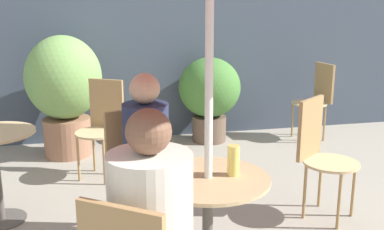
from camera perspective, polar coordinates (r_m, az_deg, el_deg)
The scene contains 12 objects.
storefront_wall at distance 5.47m, azimuth -6.57°, elevation 12.53°, with size 10.00×0.06×3.00m.
cafe_table_near at distance 2.53m, azimuth 2.03°, elevation -11.62°, with size 0.68×0.68×0.71m.
bistro_chair_0 at distance 3.13m, azimuth -7.09°, elevation -6.25°, with size 0.46×0.47×0.93m.
bistro_chair_2 at distance 5.68m, azimuth 15.59°, elevation 2.54°, with size 0.43×0.42×0.93m.
bistro_chair_3 at distance 4.37m, azimuth -11.30°, elevation -0.57°, with size 0.47×0.48×0.93m.
bistro_chair_4 at distance 3.60m, azimuth 15.94°, elevation -3.97°, with size 0.48×0.48×0.93m.
seated_person_0 at distance 2.95m, azimuth -5.72°, elevation -3.93°, with size 0.35×0.36×1.20m.
seated_person_1 at distance 1.93m, azimuth -5.03°, elevation -13.88°, with size 0.44×0.44×1.24m.
beer_glass_0 at distance 2.47m, azimuth 5.28°, elevation -5.75°, with size 0.07×0.07×0.17m.
beer_glass_1 at distance 2.45m, azimuth -1.22°, elevation -5.92°, with size 0.07×0.07×0.16m.
potted_plant_0 at distance 5.00m, azimuth -15.92°, elevation 3.44°, with size 0.81×0.81×1.31m.
potted_plant_1 at distance 5.36m, azimuth 2.24°, elevation 2.91°, with size 0.74×0.74×1.02m.
Camera 1 is at (-0.59, -2.18, 1.63)m, focal length 42.00 mm.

